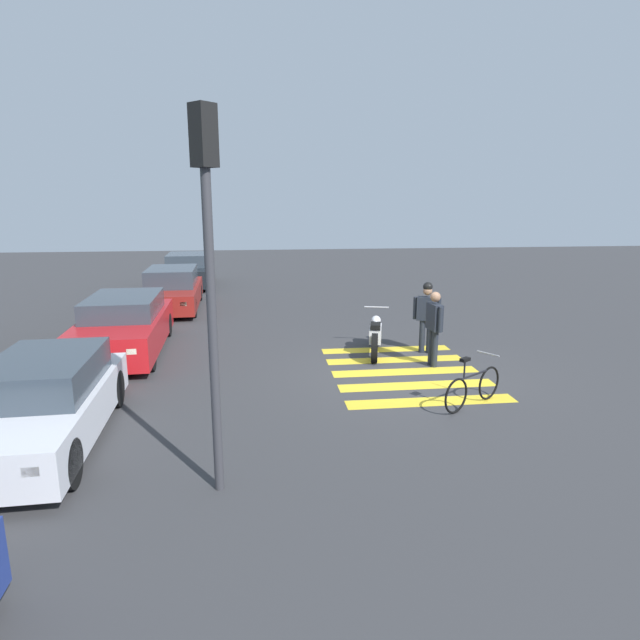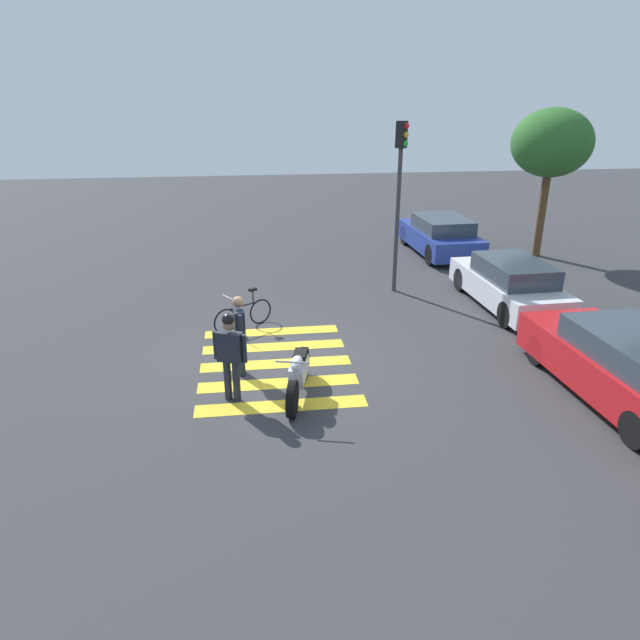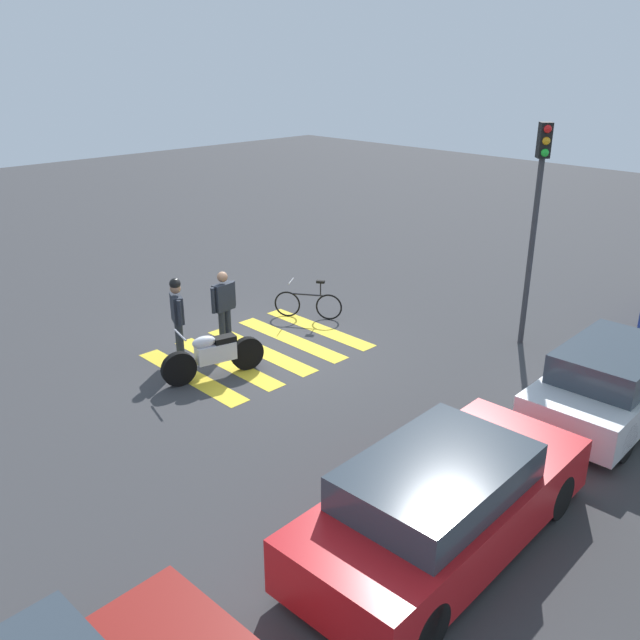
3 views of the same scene
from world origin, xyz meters
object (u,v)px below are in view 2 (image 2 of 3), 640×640
car_white_van (510,284)px  car_blue_hatchback (440,236)px  traffic_light_pole (400,182)px  police_motorcycle (298,374)px  officer_on_foot (230,351)px  car_red_convertible (625,366)px  leaning_bicycle (244,315)px  officer_by_motorcycle (240,330)px

car_white_van → car_blue_hatchback: bearing=-179.0°
traffic_light_pole → police_motorcycle: bearing=-30.0°
police_motorcycle → officer_on_foot: 1.38m
car_white_van → car_red_convertible: bearing=-0.2°
car_blue_hatchback → traffic_light_pole: bearing=-34.6°
leaning_bicycle → car_red_convertible: 8.41m
leaning_bicycle → car_red_convertible: bearing=58.4°
police_motorcycle → car_white_van: 7.46m
police_motorcycle → traffic_light_pole: (-5.91, 3.41, 2.69)m
car_white_van → car_red_convertible: size_ratio=0.92×
officer_on_foot → car_red_convertible: 7.45m
police_motorcycle → leaning_bicycle: bearing=-163.9°
officer_on_foot → officer_by_motorcycle: officer_on_foot is taller
police_motorcycle → traffic_light_pole: traffic_light_pole is taller
officer_by_motorcycle → traffic_light_pole: traffic_light_pole is taller
officer_by_motorcycle → leaning_bicycle: bearing=178.5°
leaning_bicycle → car_white_van: 7.22m
car_blue_hatchback → traffic_light_pole: 5.30m
police_motorcycle → car_red_convertible: bearing=82.1°
car_white_van → traffic_light_pole: size_ratio=0.90×
leaning_bicycle → officer_by_motorcycle: size_ratio=0.83×
police_motorcycle → officer_on_foot: size_ratio=1.19×
leaning_bicycle → officer_on_foot: officer_on_foot is taller
officer_on_foot → traffic_light_pole: size_ratio=0.37×
officer_on_foot → leaning_bicycle: bearing=176.2°
leaning_bicycle → car_blue_hatchback: (-6.20, 7.08, 0.30)m
police_motorcycle → car_white_van: (-4.21, 6.15, 0.17)m
leaning_bicycle → police_motorcycle: bearing=16.1°
officer_on_foot → traffic_light_pole: traffic_light_pole is taller
leaning_bicycle → car_red_convertible: (4.41, 7.16, 0.31)m
leaning_bicycle → officer_on_foot: size_ratio=0.80×
officer_by_motorcycle → traffic_light_pole: size_ratio=0.36×
officer_by_motorcycle → car_blue_hatchback: (-8.66, 7.15, -0.32)m
leaning_bicycle → traffic_light_pole: (-2.35, 4.44, 2.80)m
traffic_light_pole → car_white_van: bearing=58.1°
car_blue_hatchback → officer_on_foot: bearing=-37.0°
car_red_convertible → officer_on_foot: bearing=-96.8°
car_red_convertible → traffic_light_pole: 7.70m
car_white_van → traffic_light_pole: (-1.71, -2.75, 2.52)m
police_motorcycle → car_red_convertible: 6.19m
police_motorcycle → car_white_van: car_white_van is taller
police_motorcycle → officer_by_motorcycle: size_ratio=1.23×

